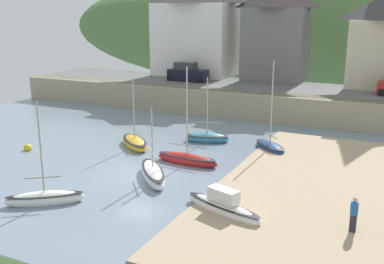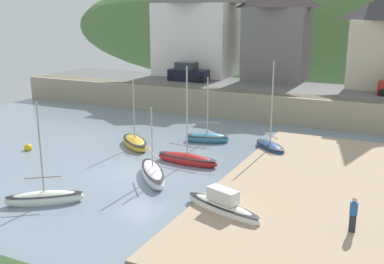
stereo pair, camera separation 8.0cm
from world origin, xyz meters
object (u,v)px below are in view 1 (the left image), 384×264
at_px(waterfront_building_centre, 277,32).
at_px(waterfront_building_left, 195,29).
at_px(sailboat_far_left, 45,198).
at_px(mooring_buoy, 28,148).
at_px(sailboat_white_hull, 270,146).
at_px(sailboat_blue_trim, 207,138).
at_px(person_on_slipway, 354,213).
at_px(parked_car_near_slipway, 187,73).
at_px(sailboat_nearest_shore, 153,174).
at_px(dinghy_open_wooden, 187,159).
at_px(fishing_boat_green, 135,143).
at_px(rowboat_small_beached, 223,207).

bearing_deg(waterfront_building_centre, waterfront_building_left, 180.00).
height_order(sailboat_far_left, mooring_buoy, sailboat_far_left).
bearing_deg(waterfront_building_left, sailboat_white_hull, -50.69).
xyz_separation_m(sailboat_blue_trim, person_on_slipway, (11.74, -10.77, 0.69)).
bearing_deg(waterfront_building_left, sailboat_far_left, -78.60).
bearing_deg(sailboat_far_left, parked_car_near_slipway, 63.74).
distance_m(waterfront_building_left, sailboat_nearest_shore, 28.31).
relative_size(waterfront_building_centre, dinghy_open_wooden, 1.53).
distance_m(waterfront_building_centre, mooring_buoy, 27.74).
relative_size(fishing_boat_green, parked_car_near_slipway, 1.21).
bearing_deg(sailboat_nearest_shore, fishing_boat_green, -178.63).
relative_size(rowboat_small_beached, dinghy_open_wooden, 0.71).
bearing_deg(sailboat_nearest_shore, sailboat_far_left, -69.55).
height_order(waterfront_building_centre, person_on_slipway, waterfront_building_centre).
xyz_separation_m(waterfront_building_left, fishing_boat_green, (4.87, -20.48, -7.29)).
distance_m(fishing_boat_green, parked_car_near_slipway, 16.63).
xyz_separation_m(sailboat_white_hull, person_on_slipway, (6.91, -10.83, 0.73)).
distance_m(waterfront_building_centre, person_on_slipway, 30.78).
height_order(waterfront_building_centre, sailboat_white_hull, waterfront_building_centre).
distance_m(sailboat_far_left, sailboat_blue_trim, 14.40).
distance_m(fishing_boat_green, person_on_slipway, 17.56).
relative_size(sailboat_nearest_shore, sailboat_white_hull, 0.70).
relative_size(fishing_boat_green, dinghy_open_wooden, 0.78).
bearing_deg(dinghy_open_wooden, fishing_boat_green, 163.57).
xyz_separation_m(waterfront_building_centre, dinghy_open_wooden, (0.67, -22.29, -7.12)).
distance_m(waterfront_building_left, rowboat_small_beached, 32.81).
distance_m(waterfront_building_left, waterfront_building_centre, 9.31).
height_order(fishing_boat_green, sailboat_nearest_shore, fishing_boat_green).
height_order(rowboat_small_beached, sailboat_far_left, sailboat_far_left).
bearing_deg(sailboat_far_left, dinghy_open_wooden, 30.51).
relative_size(waterfront_building_left, dinghy_open_wooden, 1.58).
relative_size(waterfront_building_left, fishing_boat_green, 2.04).
xyz_separation_m(rowboat_small_beached, dinghy_open_wooden, (-4.91, 6.04, -0.06)).
bearing_deg(sailboat_blue_trim, fishing_boat_green, -159.65).
distance_m(fishing_boat_green, dinghy_open_wooden, 5.42).
distance_m(rowboat_small_beached, sailboat_far_left, 9.06).
xyz_separation_m(sailboat_nearest_shore, sailboat_white_hull, (4.48, 8.71, -0.06)).
relative_size(fishing_boat_green, sailboat_white_hull, 0.78).
distance_m(sailboat_white_hull, sailboat_blue_trim, 4.83).
bearing_deg(fishing_boat_green, parked_car_near_slipway, 144.34).
height_order(dinghy_open_wooden, person_on_slipway, dinghy_open_wooden).
distance_m(waterfront_building_left, person_on_slipway, 35.36).
distance_m(waterfront_building_centre, parked_car_near_slipway, 10.13).
bearing_deg(sailboat_far_left, fishing_boat_green, 60.64).
height_order(waterfront_building_left, rowboat_small_beached, waterfront_building_left).
bearing_deg(person_on_slipway, sailboat_nearest_shore, 169.43).
bearing_deg(mooring_buoy, rowboat_small_beached, -13.09).
bearing_deg(sailboat_white_hull, sailboat_far_left, -74.10).
bearing_deg(parked_car_near_slipway, sailboat_white_hull, -46.10).
height_order(rowboat_small_beached, fishing_boat_green, fishing_boat_green).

